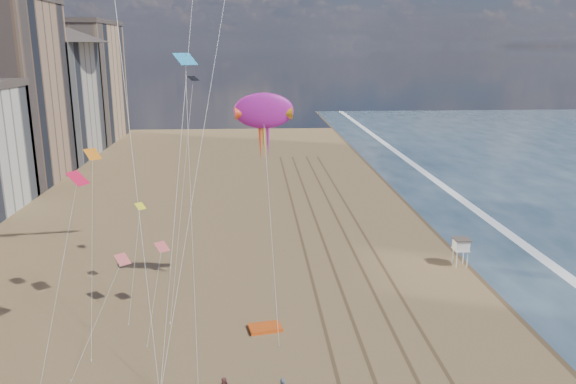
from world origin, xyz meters
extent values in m
plane|color=#42301E|center=(19.00, 40.00, 0.00)|extent=(260.00, 260.00, 0.00)
plane|color=white|center=(23.20, 40.00, 0.00)|extent=(260.00, 260.00, 0.00)
cube|color=brown|center=(-1.20, 30.00, 0.01)|extent=(0.28, 120.00, 0.01)
cube|color=brown|center=(1.20, 30.00, 0.01)|extent=(0.28, 120.00, 0.01)
cube|color=brown|center=(4.00, 30.00, 0.01)|extent=(0.28, 120.00, 0.01)
cube|color=brown|center=(6.20, 30.00, 0.01)|extent=(0.28, 120.00, 0.01)
cube|color=#BCB2A3|center=(-45.50, 92.00, 11.00)|extent=(15.00, 22.00, 22.00)
cone|color=#473D38|center=(-45.50, 92.00, 24.20)|extent=(34.22, 34.22, 4.40)
cube|color=tan|center=(-46.00, 114.00, 13.00)|extent=(16.00, 24.00, 26.00)
cube|color=#473D38|center=(-46.00, 114.00, 26.50)|extent=(16.32, 24.48, 1.00)
cylinder|color=white|center=(13.35, 31.54, 0.80)|extent=(0.11, 0.11, 1.60)
cylinder|color=white|center=(14.41, 31.54, 0.80)|extent=(0.11, 0.11, 1.60)
cylinder|color=white|center=(13.35, 32.60, 0.80)|extent=(0.11, 0.11, 1.60)
cylinder|color=white|center=(14.41, 32.60, 0.80)|extent=(0.11, 0.11, 1.60)
cube|color=white|center=(13.88, 32.07, 1.73)|extent=(1.42, 1.42, 0.11)
cube|color=white|center=(13.88, 32.07, 2.26)|extent=(1.33, 1.33, 0.98)
cube|color=#473D38|center=(13.88, 32.07, 2.84)|extent=(1.60, 1.60, 0.09)
cube|color=#E54F13|center=(-5.82, 20.27, 0.14)|extent=(2.73, 2.02, 0.28)
ellipsoid|color=#B71C9F|center=(-5.64, 25.91, 16.28)|extent=(4.65, 0.87, 2.76)
cone|color=red|center=(-7.30, 25.91, 16.07)|extent=(1.25, 1.04, 1.04)
cone|color=orange|center=(-3.98, 25.91, 16.07)|extent=(1.25, 1.04, 1.04)
cylinder|color=silver|center=(-5.25, 21.67, 7.62)|extent=(0.03, 0.03, 17.46)
plane|color=#FEF41A|center=(-16.45, 28.59, 7.76)|extent=(1.26, 1.23, 0.44)
plane|color=red|center=(-18.35, 18.43, 12.66)|extent=(1.69, 1.79, 0.81)
plane|color=#E45859|center=(-14.04, 24.23, 5.55)|extent=(1.59, 1.55, 0.56)
plane|color=orange|center=(-18.92, 24.34, 13.20)|extent=(1.70, 1.68, 0.74)
plane|color=#2A9FE4|center=(-10.93, 19.38, 20.46)|extent=(2.06, 1.99, 0.76)
plane|color=black|center=(-11.61, 30.69, 18.57)|extent=(1.40, 1.38, 0.36)
plane|color=#E85A5B|center=(-17.52, 25.29, 4.14)|extent=(1.72, 1.70, 0.66)
camera|label=1|loc=(-6.53, -19.13, 21.26)|focal=35.00mm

